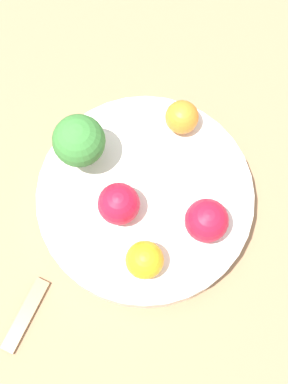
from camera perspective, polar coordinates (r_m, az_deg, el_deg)
The scene contains 9 objects.
ground_plane at distance 0.66m, azimuth 0.00°, elevation -1.64°, with size 6.00×6.00×0.00m, color gray.
table_surface at distance 0.65m, azimuth 0.00°, elevation -1.41°, with size 1.20×1.20×0.02m.
bowl at distance 0.63m, azimuth 0.00°, elevation -0.73°, with size 0.25×0.25×0.03m.
broccoli at distance 0.59m, azimuth -7.08°, elevation 5.41°, with size 0.06×0.06×0.08m.
apple_red at distance 0.58m, azimuth -2.83°, elevation -1.27°, with size 0.05×0.05×0.05m.
apple_green at distance 0.58m, azimuth 6.57°, elevation -3.05°, with size 0.05×0.05×0.05m.
orange_front at distance 0.57m, azimuth -0.32°, elevation -7.27°, with size 0.04×0.04×0.04m.
orange_back at distance 0.62m, azimuth 3.94°, elevation 7.97°, with size 0.04×0.04×0.04m.
spoon at distance 0.63m, azimuth -12.62°, elevation -12.68°, with size 0.08×0.05×0.01m.
Camera 1 is at (-0.18, -0.00, 0.64)m, focal length 50.00 mm.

